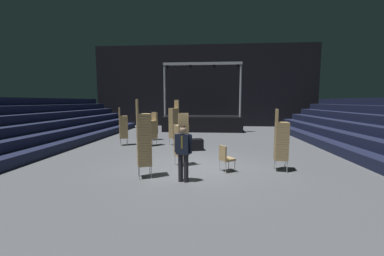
# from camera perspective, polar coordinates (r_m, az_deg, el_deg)

# --- Properties ---
(ground_plane) EXTENTS (22.00, 30.00, 0.10)m
(ground_plane) POSITION_cam_1_polar(r_m,az_deg,el_deg) (9.33, -0.05, -9.33)
(ground_plane) COLOR #515459
(arena_end_wall) EXTENTS (22.00, 0.30, 8.00)m
(arena_end_wall) POSITION_cam_1_polar(r_m,az_deg,el_deg) (24.01, 2.93, 10.07)
(arena_end_wall) COLOR black
(arena_end_wall) RESTS_ON ground_plane
(bleacher_bank_left) EXTENTS (4.50, 24.00, 2.70)m
(bleacher_bank_left) POSITION_cam_1_polar(r_m,az_deg,el_deg) (13.80, -38.82, 0.29)
(bleacher_bank_left) COLOR #191E38
(bleacher_bank_left) RESTS_ON ground_plane
(stage_riser) EXTENTS (6.50, 2.84, 5.51)m
(stage_riser) POSITION_cam_1_polar(r_m,az_deg,el_deg) (20.19, 2.54, 1.37)
(stage_riser) COLOR black
(stage_riser) RESTS_ON ground_plane
(man_with_tie) EXTENTS (0.57, 0.32, 1.78)m
(man_with_tie) POSITION_cam_1_polar(r_m,az_deg,el_deg) (7.29, -2.13, -5.23)
(man_with_tie) COLOR black
(man_with_tie) RESTS_ON ground_plane
(chair_stack_front_left) EXTENTS (0.61, 0.61, 2.05)m
(chair_stack_front_left) POSITION_cam_1_polar(r_m,az_deg,el_deg) (9.13, -2.58, -2.77)
(chair_stack_front_left) COLOR #B2B5BA
(chair_stack_front_left) RESTS_ON ground_plane
(chair_stack_front_right) EXTENTS (0.62, 0.62, 1.88)m
(chair_stack_front_right) POSITION_cam_1_polar(r_m,az_deg,el_deg) (13.43, -9.65, -0.24)
(chair_stack_front_right) COLOR #B2B5BA
(chair_stack_front_right) RESTS_ON ground_plane
(chair_stack_mid_left) EXTENTS (0.59, 0.59, 2.14)m
(chair_stack_mid_left) POSITION_cam_1_polar(r_m,az_deg,el_deg) (13.91, -16.19, 0.34)
(chair_stack_mid_left) COLOR #B2B5BA
(chair_stack_mid_left) RESTS_ON ground_plane
(chair_stack_mid_right) EXTENTS (0.62, 0.62, 2.56)m
(chair_stack_mid_right) POSITION_cam_1_polar(r_m,az_deg,el_deg) (13.45, -4.36, 1.28)
(chair_stack_mid_right) COLOR #B2B5BA
(chair_stack_mid_right) RESTS_ON ground_plane
(chair_stack_mid_centre) EXTENTS (0.61, 0.61, 1.79)m
(chair_stack_mid_centre) POSITION_cam_1_polar(r_m,az_deg,el_deg) (15.39, -9.18, 0.45)
(chair_stack_mid_centre) COLOR #B2B5BA
(chair_stack_mid_centre) RESTS_ON ground_plane
(chair_stack_rear_left) EXTENTS (0.57, 0.57, 2.56)m
(chair_stack_rear_left) POSITION_cam_1_polar(r_m,az_deg,el_deg) (7.82, -11.51, -2.58)
(chair_stack_rear_left) COLOR #B2B5BA
(chair_stack_rear_left) RESTS_ON ground_plane
(chair_stack_rear_right) EXTENTS (0.48, 0.48, 2.22)m
(chair_stack_rear_right) POSITION_cam_1_polar(r_m,az_deg,el_deg) (9.00, 20.69, -2.78)
(chair_stack_rear_right) COLOR #B2B5BA
(chair_stack_rear_right) RESTS_ON ground_plane
(equipment_road_case) EXTENTS (1.03, 0.83, 0.56)m
(equipment_road_case) POSITION_cam_1_polar(r_m,az_deg,el_deg) (12.14, 0.43, -4.02)
(equipment_road_case) COLOR black
(equipment_road_case) RESTS_ON ground_plane
(loose_chair_near_man) EXTENTS (0.60, 0.60, 0.95)m
(loose_chair_near_man) POSITION_cam_1_polar(r_m,az_deg,el_deg) (8.52, 8.10, -6.88)
(loose_chair_near_man) COLOR #B2B5BA
(loose_chair_near_man) RESTS_ON ground_plane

